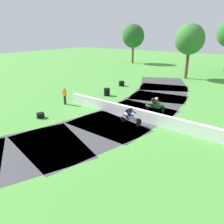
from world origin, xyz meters
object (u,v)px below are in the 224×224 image
at_px(motorcycle_lead_white, 131,116).
at_px(tire_stack_mid_b, 90,101).
at_px(motorcycle_chase_green, 156,105).
at_px(tire_stack_mid_a, 41,115).
at_px(track_marshal, 65,96).
at_px(tire_stack_extra_a, 122,84).
at_px(tire_stack_far, 107,92).

relative_size(motorcycle_lead_white, tire_stack_mid_b, 2.84).
bearing_deg(motorcycle_chase_green, tire_stack_mid_a, -136.18).
bearing_deg(motorcycle_lead_white, track_marshal, 175.50).
relative_size(motorcycle_chase_green, tire_stack_extra_a, 2.40).
bearing_deg(tire_stack_far, motorcycle_lead_white, -40.58).
bearing_deg(tire_stack_far, tire_stack_mid_b, -82.02).
bearing_deg(track_marshal, tire_stack_far, 73.64).
height_order(motorcycle_lead_white, motorcycle_chase_green, motorcycle_lead_white).
distance_m(motorcycle_lead_white, motorcycle_chase_green, 3.62).
relative_size(motorcycle_lead_white, tire_stack_extra_a, 2.43).
xyz_separation_m(tire_stack_far, tire_stack_extra_a, (-1.21, 4.73, -0.10)).
bearing_deg(tire_stack_mid_b, motorcycle_lead_white, -19.20).
height_order(motorcycle_lead_white, tire_stack_mid_a, motorcycle_lead_white).
height_order(motorcycle_lead_white, track_marshal, track_marshal).
xyz_separation_m(motorcycle_lead_white, tire_stack_mid_b, (-5.79, 2.02, -0.35)).
relative_size(motorcycle_chase_green, tire_stack_far, 2.10).
bearing_deg(tire_stack_mid_a, track_marshal, 105.83).
bearing_deg(tire_stack_mid_a, tire_stack_far, 87.49).
distance_m(motorcycle_chase_green, tire_stack_extra_a, 10.11).
bearing_deg(tire_stack_extra_a, motorcycle_lead_white, -53.48).
relative_size(motorcycle_chase_green, tire_stack_mid_a, 2.80).
bearing_deg(tire_stack_mid_b, track_marshal, -142.83).
height_order(motorcycle_chase_green, tire_stack_mid_b, motorcycle_chase_green).
bearing_deg(tire_stack_mid_a, tire_stack_mid_b, 80.57).
bearing_deg(tire_stack_far, motorcycle_chase_green, -15.01).
relative_size(motorcycle_lead_white, tire_stack_far, 2.13).
height_order(tire_stack_mid_b, tire_stack_extra_a, same).
xyz_separation_m(tire_stack_mid_a, track_marshal, (-1.03, 3.63, 0.62)).
xyz_separation_m(motorcycle_chase_green, track_marshal, (-7.94, -3.00, 0.17)).
height_order(tire_stack_mid_a, track_marshal, track_marshal).
bearing_deg(tire_stack_mid_b, tire_stack_mid_a, -99.43).
distance_m(tire_stack_mid_a, track_marshal, 3.82).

